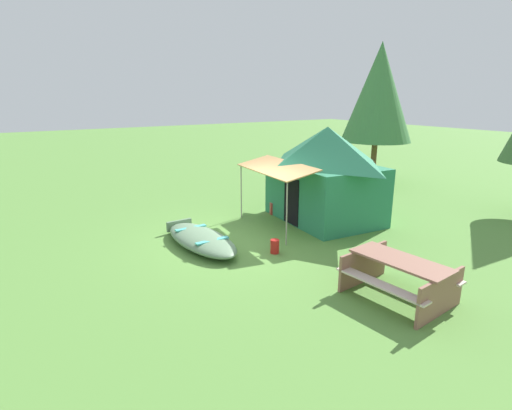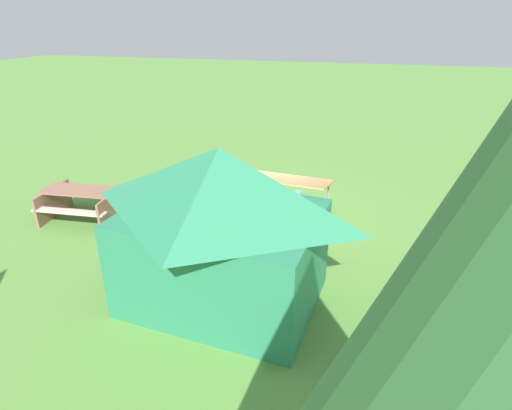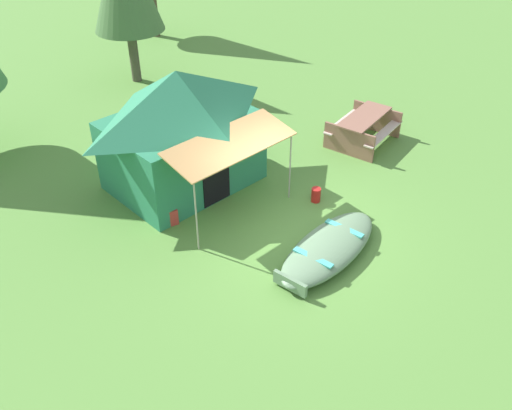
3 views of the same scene
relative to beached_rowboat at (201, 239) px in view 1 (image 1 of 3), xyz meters
name	(u,v)px [view 1 (image 1 of 3)]	position (x,y,z in m)	size (l,w,h in m)	color
ground_plane	(242,240)	(0.16, 1.13, -0.19)	(80.00, 80.00, 0.00)	#588B3C
beached_rowboat	(201,239)	(0.00, 0.00, 0.00)	(2.99, 1.29, 0.37)	slate
canvas_cabin_tent	(325,173)	(-0.04, 4.21, 1.29)	(3.72, 3.86, 2.87)	#297A54
picnic_table	(399,274)	(4.52, 2.03, 0.30)	(1.98, 1.62, 0.80)	#8E5F4D
cooler_box	(278,207)	(-1.38, 3.40, 0.00)	(0.54, 0.40, 0.39)	#B63730
fuel_can	(275,246)	(1.41, 1.33, -0.02)	(0.22, 0.22, 0.35)	red
pine_tree_back_left	(379,93)	(-2.91, 9.58, 3.65)	(2.92, 2.92, 5.87)	brown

